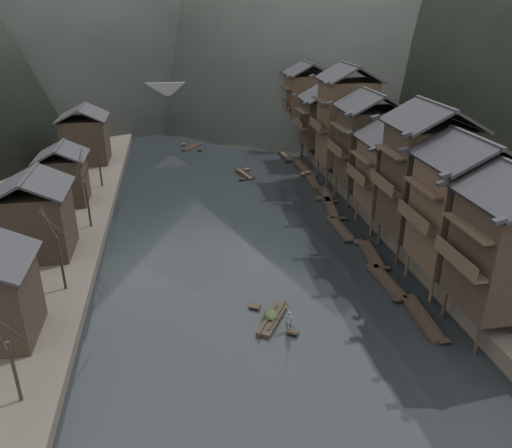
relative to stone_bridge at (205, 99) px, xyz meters
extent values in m
plane|color=black|center=(0.00, -72.00, -5.11)|extent=(300.00, 300.00, 0.00)
cube|color=#2D2823|center=(35.00, -32.00, -4.21)|extent=(40.00, 200.00, 1.80)
cylinder|color=black|center=(14.20, -82.40, -3.81)|extent=(0.30, 0.30, 2.90)
cylinder|color=black|center=(14.20, -77.60, -3.81)|extent=(0.30, 0.30, 2.90)
cylinder|color=black|center=(16.95, -82.40, -3.81)|extent=(0.30, 0.30, 2.90)
cylinder|color=black|center=(16.95, -77.60, -3.81)|extent=(0.30, 0.30, 2.90)
cube|color=black|center=(17.30, -80.00, 1.73)|extent=(7.00, 6.00, 8.49)
cube|color=black|center=(13.30, -80.00, 1.31)|extent=(1.20, 5.70, 0.25)
cylinder|color=black|center=(14.20, -75.40, -3.81)|extent=(0.30, 0.30, 2.90)
cylinder|color=black|center=(14.20, -70.60, -3.81)|extent=(0.30, 0.30, 2.90)
cylinder|color=black|center=(16.95, -75.40, -3.81)|extent=(0.30, 0.30, 2.90)
cylinder|color=black|center=(16.95, -70.60, -3.81)|extent=(0.30, 0.30, 2.90)
cube|color=black|center=(17.30, -73.00, 2.09)|extent=(7.00, 6.00, 9.20)
cube|color=black|center=(13.30, -73.00, 1.63)|extent=(1.20, 5.70, 0.25)
cylinder|color=black|center=(14.20, -68.40, -3.81)|extent=(0.30, 0.30, 2.90)
cylinder|color=black|center=(14.20, -63.60, -3.81)|extent=(0.30, 0.30, 2.90)
cylinder|color=black|center=(16.95, -68.40, -3.81)|extent=(0.30, 0.30, 2.90)
cylinder|color=black|center=(16.95, -63.60, -3.81)|extent=(0.30, 0.30, 2.90)
cube|color=black|center=(17.30, -66.00, 2.80)|extent=(7.00, 6.00, 10.61)
cube|color=black|center=(13.30, -66.00, 2.27)|extent=(1.20, 5.70, 0.25)
cylinder|color=black|center=(14.20, -61.40, -3.81)|extent=(0.30, 0.30, 2.90)
cylinder|color=black|center=(14.20, -56.60, -3.81)|extent=(0.30, 0.30, 2.90)
cylinder|color=black|center=(16.95, -61.40, -3.81)|extent=(0.30, 0.30, 2.90)
cylinder|color=black|center=(16.95, -56.60, -3.81)|extent=(0.30, 0.30, 2.90)
cube|color=black|center=(17.30, -59.00, 1.18)|extent=(7.00, 6.00, 7.37)
cube|color=black|center=(13.30, -59.00, 0.81)|extent=(1.20, 5.70, 0.25)
cylinder|color=black|center=(14.20, -53.40, -3.81)|extent=(0.30, 0.30, 2.90)
cylinder|color=black|center=(14.20, -48.60, -3.81)|extent=(0.30, 0.30, 2.90)
cylinder|color=black|center=(16.95, -53.40, -3.81)|extent=(0.30, 0.30, 2.90)
cylinder|color=black|center=(16.95, -48.60, -3.81)|extent=(0.30, 0.30, 2.90)
cube|color=black|center=(17.30, -51.00, 2.16)|extent=(7.00, 6.00, 9.33)
cube|color=black|center=(13.30, -51.00, 1.69)|extent=(1.20, 5.70, 0.25)
cylinder|color=black|center=(14.20, -44.40, -3.81)|extent=(0.30, 0.30, 2.90)
cylinder|color=black|center=(14.20, -39.60, -3.81)|extent=(0.30, 0.30, 2.90)
cylinder|color=black|center=(16.95, -44.40, -3.81)|extent=(0.30, 0.30, 2.90)
cylinder|color=black|center=(16.95, -39.60, -3.81)|extent=(0.30, 0.30, 2.90)
cube|color=black|center=(17.30, -42.00, 3.27)|extent=(7.00, 6.00, 11.55)
cube|color=black|center=(13.30, -42.00, 2.69)|extent=(1.20, 5.70, 0.25)
cylinder|color=black|center=(14.20, -34.40, -3.81)|extent=(0.30, 0.30, 2.90)
cylinder|color=black|center=(14.20, -29.60, -3.81)|extent=(0.30, 0.30, 2.90)
cylinder|color=black|center=(16.95, -34.40, -3.81)|extent=(0.30, 0.30, 2.90)
cylinder|color=black|center=(16.95, -29.60, -3.81)|extent=(0.30, 0.30, 2.90)
cube|color=black|center=(17.30, -32.00, 1.10)|extent=(7.00, 6.00, 7.21)
cube|color=black|center=(13.30, -32.00, 0.74)|extent=(1.20, 5.70, 0.25)
cylinder|color=black|center=(14.20, -22.40, -3.81)|extent=(0.30, 0.30, 2.90)
cylinder|color=black|center=(14.20, -17.60, -3.81)|extent=(0.30, 0.30, 2.90)
cylinder|color=black|center=(16.95, -22.40, -3.81)|extent=(0.30, 0.30, 2.90)
cylinder|color=black|center=(16.95, -17.60, -3.81)|extent=(0.30, 0.30, 2.90)
cube|color=black|center=(17.30, -20.00, 2.28)|extent=(7.00, 6.00, 9.58)
cube|color=black|center=(13.30, -20.00, 1.80)|extent=(1.20, 5.70, 0.25)
cube|color=black|center=(-20.50, -62.00, -0.66)|extent=(6.00, 6.00, 6.50)
cube|color=black|center=(-20.50, -48.00, -1.01)|extent=(5.00, 5.00, 5.80)
cube|color=black|center=(-20.50, -30.00, -0.51)|extent=(6.50, 6.50, 6.80)
cylinder|color=black|center=(-17.00, -83.10, -1.68)|extent=(0.24, 0.24, 4.47)
cylinder|color=black|center=(-17.00, -69.57, -1.39)|extent=(0.24, 0.24, 5.04)
cylinder|color=black|center=(-17.00, -56.02, -1.29)|extent=(0.24, 0.24, 5.23)
cylinder|color=black|center=(-17.00, -42.39, -1.17)|extent=(0.24, 0.24, 5.49)
cube|color=black|center=(12.29, -77.59, -4.96)|extent=(1.55, 6.76, 0.30)
cube|color=black|center=(12.29, -77.59, -4.78)|extent=(1.60, 6.63, 0.10)
cube|color=black|center=(12.07, -74.38, -4.82)|extent=(0.99, 0.89, 0.34)
cube|color=black|center=(12.51, -80.79, -4.82)|extent=(0.99, 0.89, 0.34)
cube|color=black|center=(11.68, -71.66, -4.96)|extent=(1.40, 6.54, 0.30)
cube|color=black|center=(11.68, -71.66, -4.78)|extent=(1.45, 6.41, 0.10)
cube|color=black|center=(11.83, -68.55, -4.82)|extent=(0.97, 0.84, 0.34)
cube|color=black|center=(11.54, -74.78, -4.82)|extent=(0.97, 0.84, 0.34)
cube|color=black|center=(12.33, -66.27, -4.96)|extent=(1.67, 6.24, 0.30)
cube|color=black|center=(12.33, -66.27, -4.78)|extent=(1.71, 6.12, 0.10)
cube|color=black|center=(12.06, -63.32, -4.82)|extent=(1.00, 0.84, 0.33)
cube|color=black|center=(12.61, -69.21, -4.82)|extent=(1.00, 0.84, 0.33)
cube|color=black|center=(11.20, -59.55, -4.96)|extent=(1.28, 6.54, 0.30)
cube|color=black|center=(11.20, -59.55, -4.78)|extent=(1.33, 6.41, 0.10)
cube|color=black|center=(11.29, -56.43, -4.82)|extent=(0.96, 0.83, 0.34)
cube|color=black|center=(11.11, -62.68, -4.82)|extent=(0.96, 0.83, 0.34)
cube|color=black|center=(11.99, -53.25, -4.96)|extent=(1.98, 7.33, 0.30)
cube|color=black|center=(11.99, -53.25, -4.78)|extent=(2.02, 7.19, 0.10)
cube|color=black|center=(11.56, -49.80, -4.82)|extent=(1.04, 1.00, 0.36)
cube|color=black|center=(12.42, -56.70, -4.82)|extent=(1.04, 1.00, 0.36)
cube|color=black|center=(12.80, -48.36, -4.96)|extent=(1.73, 6.16, 0.30)
cube|color=black|center=(12.80, -48.36, -4.78)|extent=(1.78, 6.04, 0.10)
cube|color=black|center=(12.49, -45.46, -4.82)|extent=(1.01, 0.84, 0.33)
cube|color=black|center=(13.11, -51.26, -4.82)|extent=(1.01, 0.84, 0.33)
cube|color=black|center=(12.49, -42.65, -4.96)|extent=(1.75, 6.91, 0.30)
cube|color=black|center=(12.49, -42.65, -4.78)|extent=(1.79, 6.78, 0.10)
cube|color=black|center=(12.18, -39.38, -4.82)|extent=(1.01, 0.93, 0.35)
cube|color=black|center=(12.81, -45.92, -4.82)|extent=(1.01, 0.93, 0.35)
cube|color=black|center=(12.67, -36.26, -4.96)|extent=(1.54, 7.37, 0.30)
cube|color=black|center=(12.67, -36.26, -4.78)|extent=(1.59, 7.23, 0.10)
cube|color=black|center=(12.88, -32.75, -4.82)|extent=(0.99, 0.95, 0.36)
cube|color=black|center=(12.45, -39.76, -4.82)|extent=(0.99, 0.95, 0.36)
cube|color=black|center=(11.51, -29.34, -4.96)|extent=(1.64, 6.03, 0.30)
cube|color=black|center=(11.51, -29.34, -4.78)|extent=(1.68, 5.91, 0.10)
cube|color=black|center=(11.77, -26.49, -4.82)|extent=(1.00, 0.82, 0.32)
cube|color=black|center=(11.25, -32.18, -4.82)|extent=(1.00, 0.82, 0.32)
cube|color=black|center=(3.26, -38.05, -4.96)|extent=(2.40, 5.06, 0.30)
cube|color=black|center=(3.26, -38.05, -4.78)|extent=(2.42, 4.98, 0.10)
cube|color=black|center=(3.95, -35.76, -4.82)|extent=(0.99, 0.84, 0.30)
cube|color=black|center=(2.56, -40.34, -4.82)|extent=(0.99, 0.84, 0.30)
cube|color=black|center=(-3.94, -21.06, -4.96)|extent=(3.65, 4.95, 0.30)
cube|color=black|center=(-3.94, -21.06, -4.78)|extent=(3.63, 4.89, 0.10)
cube|color=black|center=(-5.29, -18.94, -4.82)|extent=(1.07, 1.01, 0.31)
cube|color=black|center=(-2.60, -23.18, -4.82)|extent=(1.07, 1.01, 0.31)
cube|color=black|center=(7.81, -9.59, -4.96)|extent=(3.35, 5.46, 0.30)
cube|color=black|center=(7.81, -9.59, -4.78)|extent=(3.35, 5.39, 0.10)
cube|color=black|center=(8.98, -7.18, -4.82)|extent=(1.07, 1.00, 0.32)
cube|color=black|center=(6.63, -12.01, -4.82)|extent=(1.07, 1.00, 0.32)
cube|color=black|center=(2.60, -5.13, -4.96)|extent=(3.05, 5.12, 0.30)
cube|color=black|center=(2.60, -5.13, -4.78)|extent=(3.06, 5.05, 0.10)
cube|color=black|center=(3.63, -2.87, -4.82)|extent=(1.04, 0.94, 0.31)
cube|color=black|center=(1.58, -7.39, -4.82)|extent=(1.04, 0.94, 0.31)
cube|color=#4C4C4F|center=(0.00, 0.00, 2.09)|extent=(40.00, 6.00, 1.60)
cube|color=#4C4C4F|center=(0.00, -2.70, 3.39)|extent=(40.00, 0.50, 1.00)
cube|color=#4C4C4F|center=(0.00, 2.70, 3.39)|extent=(40.00, 0.50, 1.00)
cube|color=#4C4C4F|center=(-14.00, 0.00, -1.91)|extent=(3.20, 6.00, 6.40)
cube|color=#4C4C4F|center=(-4.50, 0.00, -1.91)|extent=(3.20, 6.00, 6.40)
cube|color=#4C4C4F|center=(4.50, 0.00, -1.91)|extent=(3.20, 6.00, 6.40)
cube|color=#4C4C4F|center=(14.00, 0.00, -1.91)|extent=(3.20, 6.00, 6.40)
cube|color=black|center=(0.21, -75.91, -4.96)|extent=(3.38, 4.78, 0.30)
cube|color=black|center=(0.21, -75.91, -4.78)|extent=(3.38, 4.73, 0.10)
cube|color=black|center=(-0.97, -73.87, -4.82)|extent=(1.09, 0.99, 0.30)
cube|color=black|center=(1.38, -77.95, -4.82)|extent=(1.09, 0.99, 0.30)
ellipsoid|color=black|center=(0.08, -75.70, -4.32)|extent=(1.17, 1.54, 0.70)
imported|color=#4C4C4E|center=(1.14, -77.53, -3.83)|extent=(0.68, 0.51, 1.69)
cylinder|color=#8C7A51|center=(1.34, -77.53, -1.36)|extent=(1.27, 1.78, 3.25)
camera|label=1|loc=(-6.66, -109.34, 18.64)|focal=35.00mm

